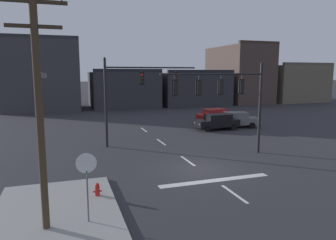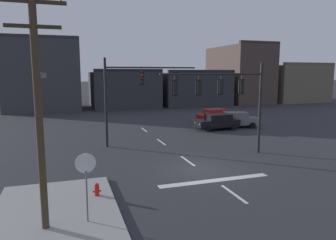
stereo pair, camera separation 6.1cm
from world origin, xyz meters
TOP-DOWN VIEW (x-y plane):
  - ground_plane at (0.00, 0.00)m, footprint 400.00×400.00m
  - sidewalk_near_corner at (-8.10, -4.00)m, footprint 5.00×8.00m
  - stop_bar_paint at (0.00, -2.00)m, footprint 6.40×0.50m
  - lane_centreline at (0.00, 2.00)m, footprint 0.16×26.40m
  - signal_mast_near_side at (2.98, 2.20)m, footprint 7.80×0.83m
  - signal_mast_far_side at (-2.41, 7.72)m, footprint 7.49×0.36m
  - stop_sign at (-6.91, -4.99)m, footprint 0.76×0.64m
  - car_lot_nearside at (7.15, 11.72)m, footprint 4.47×1.95m
  - car_lot_middle at (9.84, 12.50)m, footprint 4.75×3.14m
  - car_lot_farside at (9.10, 16.02)m, footprint 4.60×2.31m
  - utility_pole at (-8.41, -4.85)m, footprint 2.20×2.73m
  - fire_hydrant at (-6.32, -2.50)m, footprint 0.40×0.30m
  - building_row at (14.86, 37.41)m, footprint 58.37×13.96m

SIDE VIEW (x-z plane):
  - ground_plane at x=0.00m, z-range 0.00..0.00m
  - lane_centreline at x=0.00m, z-range 0.00..0.01m
  - stop_bar_paint at x=0.00m, z-range 0.00..0.01m
  - sidewalk_near_corner at x=-8.10m, z-range 0.00..0.15m
  - fire_hydrant at x=-6.32m, z-range -0.05..0.70m
  - car_lot_nearside at x=7.15m, z-range 0.05..1.66m
  - car_lot_middle at x=9.84m, z-range 0.05..1.66m
  - car_lot_farside at x=9.10m, z-range 0.05..1.66m
  - stop_sign at x=-6.91m, z-range 0.73..3.56m
  - building_row at x=14.86m, z-range -1.46..9.84m
  - signal_mast_near_side at x=2.98m, z-range 1.17..7.70m
  - signal_mast_far_side at x=-2.41m, z-range 1.13..8.09m
  - utility_pole at x=-8.41m, z-range 0.40..9.12m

